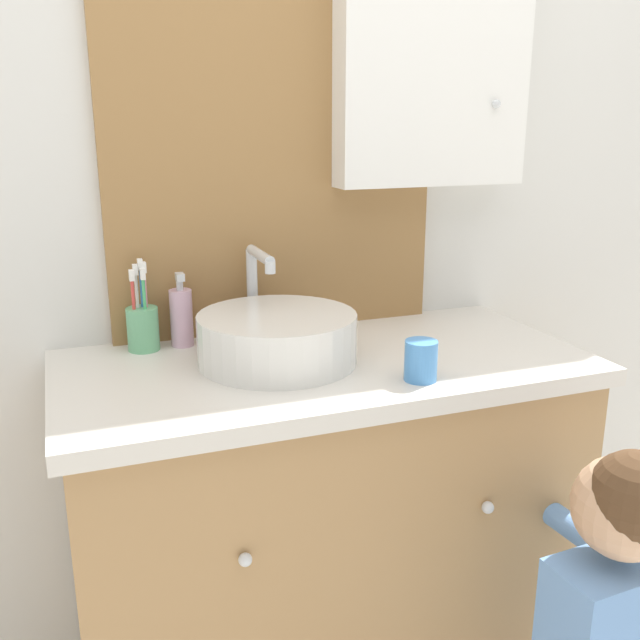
{
  "coord_description": "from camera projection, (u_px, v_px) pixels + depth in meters",
  "views": [
    {
      "loc": [
        -0.49,
        -0.94,
        1.37
      ],
      "look_at": [
        -0.03,
        0.29,
        1.0
      ],
      "focal_mm": 40.0,
      "sensor_mm": 36.0,
      "label": 1
    }
  ],
  "objects": [
    {
      "name": "sink_basin",
      "position": [
        277.0,
        336.0,
        1.43
      ],
      "size": [
        0.32,
        0.37,
        0.21
      ],
      "color": "silver",
      "rests_on": "vanity_counter"
    },
    {
      "name": "child_figure",
      "position": [
        609.0,
        632.0,
        1.24
      ],
      "size": [
        0.23,
        0.44,
        0.86
      ],
      "color": "slate",
      "rests_on": "ground_plane"
    },
    {
      "name": "toothbrush_holder",
      "position": [
        143.0,
        325.0,
        1.5
      ],
      "size": [
        0.07,
        0.07,
        0.19
      ],
      "color": "#66B27F",
      "rests_on": "vanity_counter"
    },
    {
      "name": "soap_dispenser",
      "position": [
        181.0,
        316.0,
        1.52
      ],
      "size": [
        0.05,
        0.05,
        0.16
      ],
      "color": "#CCA3BC",
      "rests_on": "vanity_counter"
    },
    {
      "name": "vanity_counter",
      "position": [
        325.0,
        550.0,
        1.57
      ],
      "size": [
        1.07,
        0.52,
        0.9
      ],
      "color": "#A37A4C",
      "rests_on": "ground_plane"
    },
    {
      "name": "wall_back",
      "position": [
        289.0,
        160.0,
        1.61
      ],
      "size": [
        3.2,
        0.18,
        2.5
      ],
      "color": "silver",
      "rests_on": "ground_plane"
    },
    {
      "name": "drinking_cup",
      "position": [
        421.0,
        361.0,
        1.33
      ],
      "size": [
        0.06,
        0.06,
        0.08
      ],
      "primitive_type": "cylinder",
      "color": "#4789D1",
      "rests_on": "vanity_counter"
    }
  ]
}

